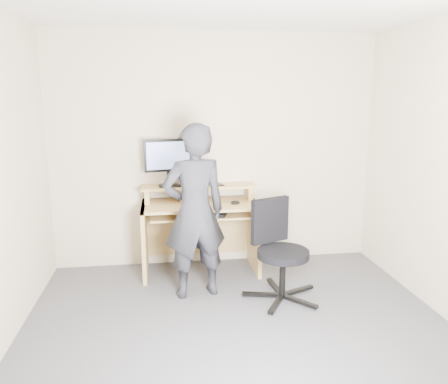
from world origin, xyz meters
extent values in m
plane|color=#56565B|center=(0.00, 0.00, 0.00)|extent=(3.50, 3.50, 0.00)
cube|color=#BDAE96|center=(0.00, 1.75, 1.25)|extent=(3.50, 0.02, 2.50)
cube|color=tan|center=(-0.78, 1.45, 0.38)|extent=(0.04, 0.60, 0.75)
cube|color=tan|center=(0.38, 1.45, 0.38)|extent=(0.04, 0.60, 0.75)
cube|color=tan|center=(-0.20, 1.45, 0.73)|extent=(1.20, 0.60, 0.03)
cube|color=tan|center=(-0.20, 1.37, 0.64)|extent=(1.02, 0.38, 0.02)
cube|color=tan|center=(-0.74, 1.60, 0.82)|extent=(0.05, 0.28, 0.15)
cube|color=tan|center=(0.34, 1.60, 0.82)|extent=(0.05, 0.28, 0.15)
cube|color=tan|center=(-0.20, 1.60, 0.90)|extent=(1.20, 0.30, 0.02)
cube|color=tan|center=(-0.20, 1.74, 0.42)|extent=(1.20, 0.03, 0.65)
cube|color=black|center=(-0.50, 1.59, 0.92)|extent=(0.23, 0.15, 0.02)
cube|color=black|center=(-0.50, 1.61, 1.00)|extent=(0.05, 0.04, 0.15)
cube|color=black|center=(-0.50, 1.58, 1.24)|extent=(0.51, 0.15, 0.33)
cube|color=#7F91DC|center=(-0.50, 1.56, 1.24)|extent=(0.46, 0.11, 0.28)
cube|color=black|center=(-0.23, 1.64, 1.01)|extent=(0.10, 0.14, 0.20)
cylinder|color=silver|center=(-0.10, 1.57, 1.00)|extent=(0.08, 0.08, 0.17)
cube|color=black|center=(0.01, 1.58, 0.92)|extent=(0.11, 0.15, 0.01)
cube|color=black|center=(-0.33, 1.52, 0.93)|extent=(0.05, 0.05, 0.03)
torus|color=silver|center=(-0.33, 1.66, 0.92)|extent=(0.18, 0.18, 0.06)
cube|color=black|center=(-0.17, 1.36, 0.67)|extent=(0.49, 0.32, 0.03)
ellipsoid|color=black|center=(0.15, 1.35, 0.77)|extent=(0.10, 0.07, 0.04)
cube|color=black|center=(0.66, 0.76, 0.04)|extent=(0.35, 0.18, 0.03)
cube|color=black|center=(0.47, 0.88, 0.04)|extent=(0.08, 0.36, 0.03)
cube|color=black|center=(0.30, 0.73, 0.04)|extent=(0.36, 0.13, 0.03)
cube|color=black|center=(0.39, 0.53, 0.04)|extent=(0.22, 0.33, 0.03)
cube|color=black|center=(0.61, 0.55, 0.04)|extent=(0.27, 0.30, 0.03)
cylinder|color=black|center=(0.48, 0.69, 0.24)|extent=(0.06, 0.06, 0.38)
cylinder|color=black|center=(0.48, 0.69, 0.44)|extent=(0.47, 0.47, 0.07)
cube|color=black|center=(0.40, 0.88, 0.71)|extent=(0.39, 0.21, 0.42)
imported|color=black|center=(-0.30, 0.90, 0.81)|extent=(0.66, 0.50, 1.61)
camera|label=1|loc=(-0.57, -2.93, 1.84)|focal=35.00mm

